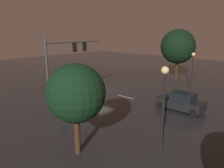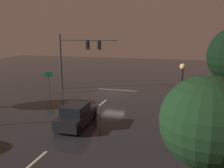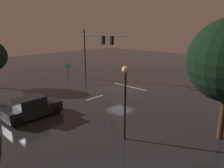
% 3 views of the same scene
% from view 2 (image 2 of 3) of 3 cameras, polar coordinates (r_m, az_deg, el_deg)
% --- Properties ---
extents(ground_plane, '(80.00, 80.00, 0.00)m').
position_cam_2_polar(ground_plane, '(28.80, 0.34, -2.16)').
color(ground_plane, '#232326').
extents(traffic_signal_assembly, '(7.27, 0.47, 6.74)m').
position_cam_2_polar(traffic_signal_assembly, '(30.18, -7.88, 7.33)').
color(traffic_signal_assembly, '#383A3D').
rests_on(traffic_signal_assembly, ground_plane).
extents(lane_dash_far, '(0.16, 2.20, 0.01)m').
position_cam_2_polar(lane_dash_far, '(25.10, -2.11, -4.27)').
color(lane_dash_far, beige).
rests_on(lane_dash_far, ground_plane).
extents(lane_dash_mid, '(0.16, 2.20, 0.01)m').
position_cam_2_polar(lane_dash_mid, '(19.77, -7.55, -8.86)').
color(lane_dash_mid, beige).
rests_on(lane_dash_mid, ground_plane).
extents(lane_dash_near, '(0.16, 2.20, 0.01)m').
position_cam_2_polar(lane_dash_near, '(14.95, -17.06, -16.40)').
color(lane_dash_near, beige).
rests_on(lane_dash_near, ground_plane).
extents(stop_bar, '(5.00, 0.16, 0.01)m').
position_cam_2_polar(stop_bar, '(30.49, 1.26, -1.37)').
color(stop_bar, beige).
rests_on(stop_bar, ground_plane).
extents(car_approaching, '(1.95, 4.39, 1.70)m').
position_cam_2_polar(car_approaching, '(18.97, -8.20, -7.22)').
color(car_approaching, black).
rests_on(car_approaching, ground_plane).
extents(street_lamp_left_kerb, '(0.44, 0.44, 4.72)m').
position_cam_2_polar(street_lamp_left_kerb, '(19.01, 15.72, 0.40)').
color(street_lamp_left_kerb, black).
rests_on(street_lamp_left_kerb, ground_plane).
extents(route_sign, '(0.89, 0.25, 2.58)m').
position_cam_2_polar(route_sign, '(29.22, -14.34, 1.41)').
color(route_sign, '#383A3D').
rests_on(route_sign, ground_plane).
extents(tree_left_near, '(3.54, 3.54, 5.40)m').
position_cam_2_polar(tree_left_near, '(10.11, 20.79, -8.18)').
color(tree_left_near, '#382314').
rests_on(tree_left_near, ground_plane).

